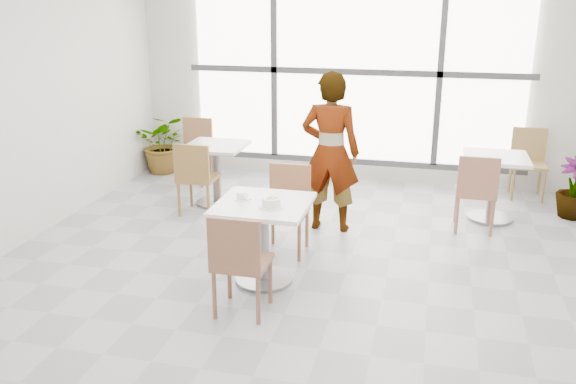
% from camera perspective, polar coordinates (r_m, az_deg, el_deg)
% --- Properties ---
extents(floor, '(7.00, 7.00, 0.00)m').
position_cam_1_polar(floor, '(5.41, 0.76, -9.16)').
color(floor, '#9E9EA5').
rests_on(floor, ground).
extents(wall_back, '(6.00, 0.00, 6.00)m').
position_cam_1_polar(wall_back, '(8.32, 6.34, 11.19)').
color(wall_back, silver).
rests_on(wall_back, ground).
extents(wall_front, '(6.00, 0.00, 6.00)m').
position_cam_1_polar(wall_front, '(1.87, -24.82, -14.98)').
color(wall_front, silver).
rests_on(wall_front, ground).
extents(window, '(4.60, 0.07, 2.52)m').
position_cam_1_polar(window, '(8.25, 6.28, 11.15)').
color(window, white).
rests_on(window, ground).
extents(main_table, '(0.80, 0.80, 0.75)m').
position_cam_1_polar(main_table, '(5.36, -2.32, -3.29)').
color(main_table, white).
rests_on(main_table, ground).
extents(chair_near, '(0.42, 0.42, 0.87)m').
position_cam_1_polar(chair_near, '(4.81, -4.61, -6.23)').
color(chair_near, '#8C5942').
rests_on(chair_near, ground).
extents(chair_far, '(0.42, 0.42, 0.87)m').
position_cam_1_polar(chair_far, '(6.05, -0.05, -0.98)').
color(chair_far, '#9C6542').
rests_on(chair_far, ground).
extents(oatmeal_bowl, '(0.21, 0.21, 0.09)m').
position_cam_1_polar(oatmeal_bowl, '(5.15, -1.58, -0.97)').
color(oatmeal_bowl, white).
rests_on(oatmeal_bowl, main_table).
extents(coffee_cup, '(0.16, 0.13, 0.07)m').
position_cam_1_polar(coffee_cup, '(5.37, -4.39, -0.40)').
color(coffee_cup, white).
rests_on(coffee_cup, main_table).
extents(person, '(0.63, 0.42, 1.73)m').
position_cam_1_polar(person, '(6.52, 3.99, 3.72)').
color(person, black).
rests_on(person, ground).
extents(bg_table_left, '(0.70, 0.70, 0.75)m').
position_cam_1_polar(bg_table_left, '(7.47, -6.74, 2.48)').
color(bg_table_left, silver).
rests_on(bg_table_left, ground).
extents(bg_table_right, '(0.70, 0.70, 0.75)m').
position_cam_1_polar(bg_table_right, '(7.28, 18.74, 1.22)').
color(bg_table_right, white).
rests_on(bg_table_right, ground).
extents(bg_chair_left_near, '(0.42, 0.42, 0.87)m').
position_cam_1_polar(bg_chair_left_near, '(7.10, -8.65, 1.68)').
color(bg_chair_left_near, olive).
rests_on(bg_chair_left_near, ground).
extents(bg_chair_left_far, '(0.42, 0.42, 0.87)m').
position_cam_1_polar(bg_chair_left_far, '(8.44, -8.68, 4.30)').
color(bg_chair_left_far, '#93613F').
rests_on(bg_chair_left_far, ground).
extents(bg_chair_right_near, '(0.42, 0.42, 0.87)m').
position_cam_1_polar(bg_chair_right_near, '(6.80, 17.24, 0.34)').
color(bg_chair_right_near, '#9C654E').
rests_on(bg_chair_right_near, ground).
extents(bg_chair_right_far, '(0.42, 0.42, 0.87)m').
position_cam_1_polar(bg_chair_right_far, '(8.29, 21.60, 2.98)').
color(bg_chair_right_far, '#9F7D49').
rests_on(bg_chair_right_far, ground).
extents(plant_left, '(0.90, 0.82, 0.86)m').
position_cam_1_polar(plant_left, '(8.98, -11.55, 4.49)').
color(plant_left, '#5D8B49').
rests_on(plant_left, ground).
extents(plant_right, '(0.42, 0.42, 0.71)m').
position_cam_1_polar(plant_right, '(7.72, 25.30, 0.34)').
color(plant_right, '#587A3F').
rests_on(plant_right, ground).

